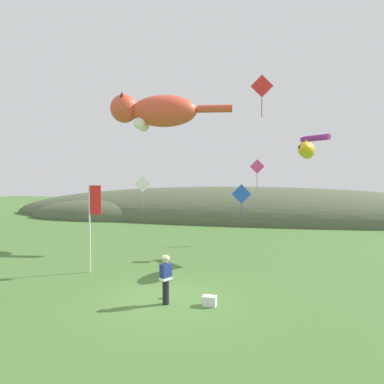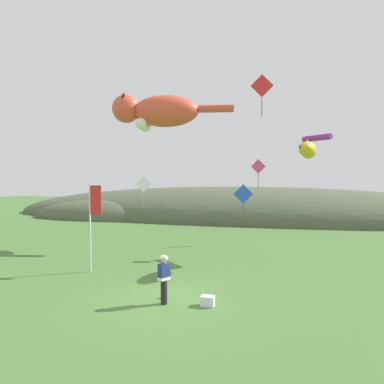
{
  "view_description": "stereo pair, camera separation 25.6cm",
  "coord_description": "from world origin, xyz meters",
  "px_view_note": "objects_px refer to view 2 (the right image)",
  "views": [
    {
      "loc": [
        3.85,
        -12.08,
        4.61
      ],
      "look_at": [
        0.0,
        4.0,
        3.9
      ],
      "focal_mm": 32.0,
      "sensor_mm": 36.0,
      "label": 1
    },
    {
      "loc": [
        4.09,
        -12.02,
        4.61
      ],
      "look_at": [
        0.0,
        4.0,
        3.9
      ],
      "focal_mm": 32.0,
      "sensor_mm": 36.0,
      "label": 2
    }
  ],
  "objects_px": {
    "kite_diamond_red": "(262,86)",
    "kite_giant_cat": "(157,111)",
    "kite_diamond_blue": "(243,194)",
    "festival_attendant": "(164,278)",
    "kite_fish_windsock": "(307,150)",
    "festival_banner_pole": "(93,215)",
    "kite_spool": "(164,296)",
    "kite_tube_streamer": "(316,138)",
    "picnic_cooler": "(208,301)",
    "kite_diamond_white": "(144,184)",
    "kite_diamond_pink": "(258,167)"
  },
  "relations": [
    {
      "from": "kite_tube_streamer",
      "to": "kite_fish_windsock",
      "type": "bearing_deg",
      "value": -103.74
    },
    {
      "from": "festival_attendant",
      "to": "picnic_cooler",
      "type": "height_order",
      "value": "festival_attendant"
    },
    {
      "from": "kite_fish_windsock",
      "to": "kite_diamond_red",
      "type": "xyz_separation_m",
      "value": [
        -2.25,
        -2.78,
        2.74
      ]
    },
    {
      "from": "festival_attendant",
      "to": "kite_diamond_white",
      "type": "height_order",
      "value": "kite_diamond_white"
    },
    {
      "from": "festival_attendant",
      "to": "kite_fish_windsock",
      "type": "xyz_separation_m",
      "value": [
        5.45,
        7.43,
        5.12
      ]
    },
    {
      "from": "kite_spool",
      "to": "festival_banner_pole",
      "type": "distance_m",
      "value": 5.87
    },
    {
      "from": "kite_giant_cat",
      "to": "kite_diamond_red",
      "type": "height_order",
      "value": "kite_giant_cat"
    },
    {
      "from": "kite_spool",
      "to": "kite_fish_windsock",
      "type": "relative_size",
      "value": 0.07
    },
    {
      "from": "kite_diamond_red",
      "to": "kite_giant_cat",
      "type": "bearing_deg",
      "value": 140.52
    },
    {
      "from": "kite_diamond_blue",
      "to": "kite_diamond_white",
      "type": "relative_size",
      "value": 1.23
    },
    {
      "from": "kite_diamond_blue",
      "to": "kite_diamond_white",
      "type": "xyz_separation_m",
      "value": [
        -5.19,
        -5.43,
        0.77
      ]
    },
    {
      "from": "picnic_cooler",
      "to": "kite_diamond_red",
      "type": "bearing_deg",
      "value": 69.93
    },
    {
      "from": "kite_giant_cat",
      "to": "festival_attendant",
      "type": "bearing_deg",
      "value": -68.82
    },
    {
      "from": "picnic_cooler",
      "to": "kite_diamond_white",
      "type": "relative_size",
      "value": 0.27
    },
    {
      "from": "kite_diamond_red",
      "to": "festival_attendant",
      "type": "bearing_deg",
      "value": -124.57
    },
    {
      "from": "kite_spool",
      "to": "festival_banner_pole",
      "type": "height_order",
      "value": "festival_banner_pole"
    },
    {
      "from": "festival_attendant",
      "to": "picnic_cooler",
      "type": "xyz_separation_m",
      "value": [
        1.58,
        0.2,
        -0.77
      ]
    },
    {
      "from": "kite_diamond_red",
      "to": "kite_diamond_white",
      "type": "height_order",
      "value": "kite_diamond_red"
    },
    {
      "from": "picnic_cooler",
      "to": "kite_fish_windsock",
      "type": "xyz_separation_m",
      "value": [
        3.87,
        7.23,
        5.89
      ]
    },
    {
      "from": "picnic_cooler",
      "to": "kite_tube_streamer",
      "type": "xyz_separation_m",
      "value": [
        4.58,
        10.13,
        6.81
      ]
    },
    {
      "from": "kite_spool",
      "to": "kite_diamond_white",
      "type": "xyz_separation_m",
      "value": [
        -3.4,
        6.26,
        4.1
      ]
    },
    {
      "from": "kite_fish_windsock",
      "to": "kite_tube_streamer",
      "type": "xyz_separation_m",
      "value": [
        0.71,
        2.9,
        0.92
      ]
    },
    {
      "from": "picnic_cooler",
      "to": "kite_diamond_blue",
      "type": "bearing_deg",
      "value": 89.91
    },
    {
      "from": "festival_attendant",
      "to": "festival_banner_pole",
      "type": "height_order",
      "value": "festival_banner_pole"
    },
    {
      "from": "kite_fish_windsock",
      "to": "kite_diamond_blue",
      "type": "height_order",
      "value": "kite_fish_windsock"
    },
    {
      "from": "kite_fish_windsock",
      "to": "kite_diamond_white",
      "type": "height_order",
      "value": "kite_fish_windsock"
    },
    {
      "from": "festival_attendant",
      "to": "picnic_cooler",
      "type": "relative_size",
      "value": 3.59
    },
    {
      "from": "kite_diamond_white",
      "to": "festival_attendant",
      "type": "bearing_deg",
      "value": -62.26
    },
    {
      "from": "festival_attendant",
      "to": "kite_spool",
      "type": "height_order",
      "value": "festival_attendant"
    },
    {
      "from": "kite_spool",
      "to": "festival_banner_pole",
      "type": "xyz_separation_m",
      "value": [
        -4.52,
        2.57,
        2.7
      ]
    },
    {
      "from": "kite_diamond_blue",
      "to": "kite_giant_cat",
      "type": "bearing_deg",
      "value": -164.96
    },
    {
      "from": "kite_tube_streamer",
      "to": "kite_diamond_blue",
      "type": "height_order",
      "value": "kite_tube_streamer"
    },
    {
      "from": "kite_diamond_red",
      "to": "kite_diamond_blue",
      "type": "xyz_separation_m",
      "value": [
        -1.61,
        7.6,
        -5.38
      ]
    },
    {
      "from": "picnic_cooler",
      "to": "festival_banner_pole",
      "type": "height_order",
      "value": "festival_banner_pole"
    },
    {
      "from": "kite_spool",
      "to": "kite_diamond_blue",
      "type": "relative_size",
      "value": 0.09
    },
    {
      "from": "kite_spool",
      "to": "kite_diamond_white",
      "type": "bearing_deg",
      "value": 118.55
    },
    {
      "from": "festival_banner_pole",
      "to": "kite_fish_windsock",
      "type": "relative_size",
      "value": 1.41
    },
    {
      "from": "festival_attendant",
      "to": "kite_diamond_red",
      "type": "height_order",
      "value": "kite_diamond_red"
    },
    {
      "from": "kite_spool",
      "to": "kite_diamond_pink",
      "type": "distance_m",
      "value": 10.36
    },
    {
      "from": "kite_spool",
      "to": "picnic_cooler",
      "type": "bearing_deg",
      "value": -11.76
    },
    {
      "from": "festival_attendant",
      "to": "kite_tube_streamer",
      "type": "height_order",
      "value": "kite_tube_streamer"
    },
    {
      "from": "kite_fish_windsock",
      "to": "festival_attendant",
      "type": "bearing_deg",
      "value": -126.26
    },
    {
      "from": "kite_spool",
      "to": "kite_fish_windsock",
      "type": "xyz_separation_m",
      "value": [
        5.63,
        6.86,
        5.97
      ]
    },
    {
      "from": "festival_banner_pole",
      "to": "kite_diamond_pink",
      "type": "relative_size",
      "value": 2.4
    },
    {
      "from": "kite_fish_windsock",
      "to": "kite_diamond_white",
      "type": "distance_m",
      "value": 9.25
    },
    {
      "from": "kite_giant_cat",
      "to": "kite_diamond_blue",
      "type": "height_order",
      "value": "kite_giant_cat"
    },
    {
      "from": "festival_attendant",
      "to": "kite_diamond_white",
      "type": "distance_m",
      "value": 8.37
    },
    {
      "from": "kite_diamond_pink",
      "to": "festival_attendant",
      "type": "bearing_deg",
      "value": -107.22
    },
    {
      "from": "kite_fish_windsock",
      "to": "kite_diamond_white",
      "type": "bearing_deg",
      "value": -176.16
    },
    {
      "from": "kite_diamond_pink",
      "to": "kite_diamond_blue",
      "type": "bearing_deg",
      "value": 110.75
    }
  ]
}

